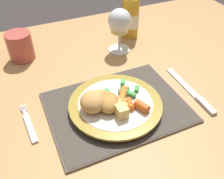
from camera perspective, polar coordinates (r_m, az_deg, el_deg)
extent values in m
cube|color=#AD7F4C|center=(0.76, -4.11, 1.25)|extent=(1.52, 0.85, 0.04)
cube|color=#AD7F4C|center=(1.54, 16.64, 5.28)|extent=(0.06, 0.06, 0.70)
cube|color=brown|center=(0.65, 1.08, -4.05)|extent=(0.35, 0.26, 0.01)
cube|color=#3C352E|center=(0.65, 1.08, -3.83)|extent=(0.34, 0.26, 0.00)
cylinder|color=silver|center=(0.64, 0.78, -3.83)|extent=(0.19, 0.19, 0.01)
cylinder|color=olive|center=(0.63, 0.79, -3.25)|extent=(0.24, 0.24, 0.01)
cylinder|color=silver|center=(0.63, 0.79, -3.02)|extent=(0.19, 0.19, 0.00)
ellipsoid|color=#B77F3D|center=(0.60, -0.80, -3.12)|extent=(0.07, 0.08, 0.04)
ellipsoid|color=tan|center=(0.60, -4.45, -2.80)|extent=(0.08, 0.09, 0.05)
ellipsoid|color=tan|center=(0.62, -2.97, -1.85)|extent=(0.07, 0.07, 0.03)
ellipsoid|color=#A87033|center=(0.61, -1.33, -2.55)|extent=(0.08, 0.08, 0.03)
cube|color=#4CA84C|center=(0.65, 3.13, -0.72)|extent=(0.03, 0.03, 0.01)
cube|color=#338438|center=(0.64, 4.62, -1.17)|extent=(0.02, 0.02, 0.01)
cube|color=#338438|center=(0.64, 0.12, -1.65)|extent=(0.02, 0.03, 0.01)
cube|color=green|center=(0.65, 2.91, -0.27)|extent=(0.01, 0.02, 0.01)
cube|color=green|center=(0.65, -0.72, -0.59)|extent=(0.02, 0.03, 0.01)
cube|color=green|center=(0.68, 2.48, 1.66)|extent=(0.02, 0.02, 0.01)
cube|color=#338438|center=(0.66, 2.72, -0.25)|extent=(0.02, 0.02, 0.01)
cube|color=#338438|center=(0.66, 3.19, -0.03)|extent=(0.02, 0.02, 0.01)
cube|color=#338438|center=(0.66, 5.71, 0.12)|extent=(0.02, 0.02, 0.01)
cube|color=#338438|center=(0.65, 2.59, -0.38)|extent=(0.03, 0.02, 0.01)
cylinder|color=#CC5119|center=(0.61, 6.87, -3.85)|extent=(0.03, 0.04, 0.02)
cylinder|color=orange|center=(0.61, 1.44, -2.80)|extent=(0.05, 0.04, 0.02)
cylinder|color=orange|center=(0.61, 4.04, -3.33)|extent=(0.02, 0.04, 0.02)
cylinder|color=orange|center=(0.64, 2.52, -1.07)|extent=(0.04, 0.05, 0.02)
cube|color=silver|center=(0.63, -18.17, -8.40)|extent=(0.02, 0.10, 0.01)
cube|color=silver|center=(0.67, -19.28, -5.08)|extent=(0.01, 0.02, 0.01)
cube|color=silver|center=(0.69, -19.16, -3.85)|extent=(0.00, 0.02, 0.00)
cube|color=silver|center=(0.69, -19.48, -3.95)|extent=(0.00, 0.02, 0.00)
cube|color=silver|center=(0.69, -19.80, -4.05)|extent=(0.00, 0.02, 0.00)
cube|color=silver|center=(0.69, -20.11, -4.15)|extent=(0.00, 0.02, 0.00)
cube|color=silver|center=(0.76, 15.73, 1.56)|extent=(0.02, 0.14, 0.00)
cube|color=#B2B2B7|center=(0.70, 20.65, -3.40)|extent=(0.02, 0.07, 0.01)
cylinder|color=silver|center=(0.88, 1.61, 9.15)|extent=(0.07, 0.07, 0.00)
cylinder|color=silver|center=(0.86, 1.65, 11.13)|extent=(0.01, 0.01, 0.07)
ellipsoid|color=silver|center=(0.83, 1.75, 15.47)|extent=(0.08, 0.08, 0.08)
cylinder|color=#E0D684|center=(0.84, 1.72, 14.07)|extent=(0.06, 0.06, 0.03)
cylinder|color=gold|center=(0.94, 4.17, 16.04)|extent=(0.06, 0.06, 0.14)
cylinder|color=white|center=(0.94, 4.15, 15.65)|extent=(0.06, 0.06, 0.05)
cube|color=#E5BC66|center=(0.59, 2.41, -4.94)|extent=(0.03, 0.03, 0.03)
cube|color=gold|center=(0.60, 1.33, -3.87)|extent=(0.02, 0.03, 0.02)
cube|color=#DBB256|center=(0.59, 2.38, -4.56)|extent=(0.03, 0.03, 0.02)
cylinder|color=#B24C42|center=(0.86, -20.23, 9.24)|extent=(0.08, 0.08, 0.09)
cylinder|color=maroon|center=(0.84, -20.88, 11.63)|extent=(0.07, 0.07, 0.01)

